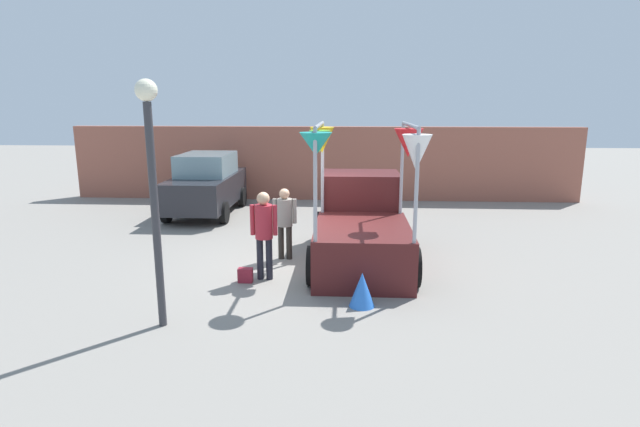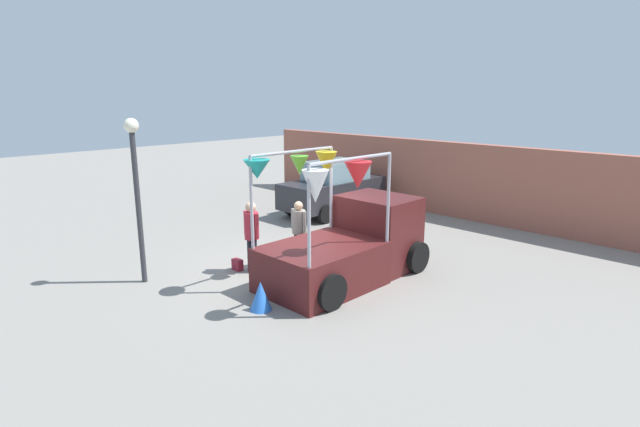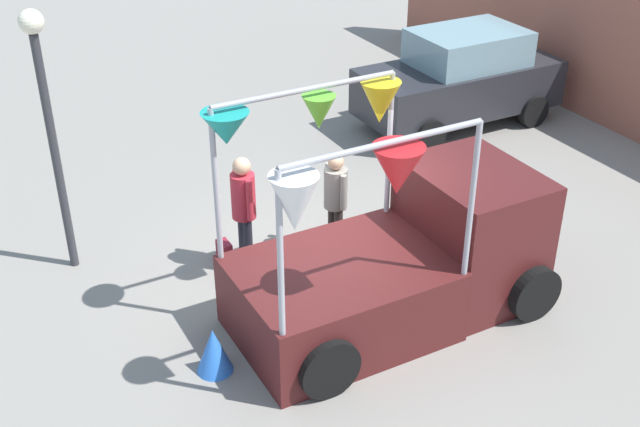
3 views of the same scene
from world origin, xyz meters
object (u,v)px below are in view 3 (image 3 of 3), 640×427
at_px(person_vendor, 336,195).
at_px(handbag, 224,251).
at_px(folded_kite_bundle_azure, 214,350).
at_px(person_customer, 244,203).
at_px(vendor_truck, 408,252).
at_px(parked_car, 461,78).
at_px(street_lamp, 47,107).

bearing_deg(person_vendor, handbag, -110.96).
relative_size(handbag, folded_kite_bundle_azure, 0.47).
distance_m(person_customer, person_vendor, 1.36).
xyz_separation_m(vendor_truck, person_customer, (-1.92, -1.46, 0.18)).
xyz_separation_m(parked_car, person_customer, (2.79, -5.85, 0.11)).
relative_size(street_lamp, folded_kite_bundle_azure, 6.23).
bearing_deg(person_vendor, parked_car, 123.76).
distance_m(vendor_truck, person_vendor, 1.69).
distance_m(parked_car, street_lamp, 8.31).
height_order(person_vendor, street_lamp, street_lamp).
height_order(person_customer, street_lamp, street_lamp).
bearing_deg(person_vendor, folded_kite_bundle_azure, -57.55).
height_order(handbag, folded_kite_bundle_azure, folded_kite_bundle_azure).
relative_size(parked_car, folded_kite_bundle_azure, 6.67).
height_order(street_lamp, folded_kite_bundle_azure, street_lamp).
relative_size(person_vendor, street_lamp, 0.43).
bearing_deg(handbag, person_vendor, 69.04).
xyz_separation_m(person_customer, person_vendor, (0.24, 1.33, -0.10)).
distance_m(person_vendor, street_lamp, 4.09).
bearing_deg(handbag, parked_car, 111.92).
distance_m(handbag, street_lamp, 3.18).
xyz_separation_m(parked_car, folded_kite_bundle_azure, (4.66, -7.10, -0.64)).
xyz_separation_m(vendor_truck, handbag, (-2.27, -1.66, -0.74)).
xyz_separation_m(person_customer, street_lamp, (-1.25, -2.18, 1.40)).
xyz_separation_m(person_customer, folded_kite_bundle_azure, (1.88, -1.25, -0.76)).
relative_size(parked_car, person_customer, 2.29).
bearing_deg(folded_kite_bundle_azure, person_vendor, 122.45).
distance_m(parked_car, person_customer, 6.48).
bearing_deg(vendor_truck, person_customer, -142.80).
height_order(parked_car, person_vendor, parked_car).
xyz_separation_m(handbag, street_lamp, (-0.90, -1.98, 2.32)).
relative_size(vendor_truck, person_vendor, 2.60).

